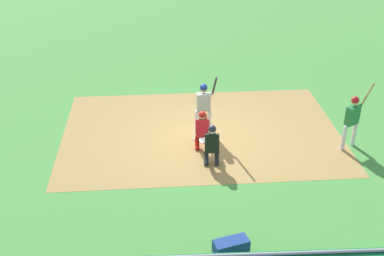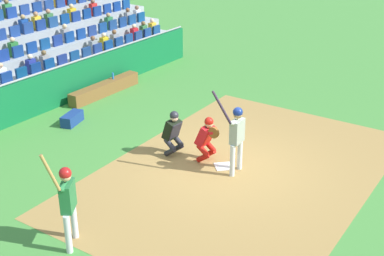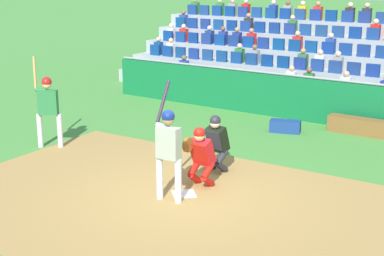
{
  "view_description": "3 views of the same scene",
  "coord_description": "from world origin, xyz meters",
  "px_view_note": "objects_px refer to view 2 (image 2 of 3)",
  "views": [
    {
      "loc": [
        -1.01,
        -13.99,
        8.1
      ],
      "look_at": [
        -0.39,
        -1.19,
        1.08
      ],
      "focal_mm": 46.18,
      "sensor_mm": 36.0,
      "label": 1
    },
    {
      "loc": [
        10.53,
        6.45,
        6.68
      ],
      "look_at": [
        0.51,
        -0.65,
        1.13
      ],
      "focal_mm": 50.12,
      "sensor_mm": 36.0,
      "label": 2
    },
    {
      "loc": [
        -6.08,
        8.66,
        4.25
      ],
      "look_at": [
        0.23,
        -0.62,
        1.19
      ],
      "focal_mm": 53.75,
      "sensor_mm": 36.0,
      "label": 3
    }
  ],
  "objects_px": {
    "batter_at_plate": "(237,133)",
    "on_deck_batter": "(67,198)",
    "equipment_duffel_bag": "(72,119)",
    "home_plate_marker": "(223,166)",
    "dugout_bench": "(105,89)",
    "water_bottle_on_bench": "(113,76)",
    "home_plate_umpire": "(173,131)",
    "catcher_crouching": "(207,137)"
  },
  "relations": [
    {
      "from": "batter_at_plate",
      "to": "on_deck_batter",
      "type": "relative_size",
      "value": 0.99
    },
    {
      "from": "batter_at_plate",
      "to": "equipment_duffel_bag",
      "type": "xyz_separation_m",
      "value": [
        0.25,
        -5.7,
        -0.95
      ]
    },
    {
      "from": "home_plate_marker",
      "to": "dugout_bench",
      "type": "bearing_deg",
      "value": -108.74
    },
    {
      "from": "batter_at_plate",
      "to": "water_bottle_on_bench",
      "type": "bearing_deg",
      "value": -111.73
    },
    {
      "from": "batter_at_plate",
      "to": "home_plate_umpire",
      "type": "bearing_deg",
      "value": -86.67
    },
    {
      "from": "on_deck_batter",
      "to": "batter_at_plate",
      "type": "bearing_deg",
      "value": 165.91
    },
    {
      "from": "dugout_bench",
      "to": "equipment_duffel_bag",
      "type": "bearing_deg",
      "value": 21.32
    },
    {
      "from": "catcher_crouching",
      "to": "dugout_bench",
      "type": "height_order",
      "value": "catcher_crouching"
    },
    {
      "from": "home_plate_umpire",
      "to": "on_deck_batter",
      "type": "height_order",
      "value": "on_deck_batter"
    },
    {
      "from": "catcher_crouching",
      "to": "home_plate_umpire",
      "type": "bearing_deg",
      "value": -77.46
    },
    {
      "from": "dugout_bench",
      "to": "equipment_duffel_bag",
      "type": "distance_m",
      "value": 2.63
    },
    {
      "from": "batter_at_plate",
      "to": "home_plate_umpire",
      "type": "relative_size",
      "value": 1.71
    },
    {
      "from": "batter_at_plate",
      "to": "dugout_bench",
      "type": "height_order",
      "value": "batter_at_plate"
    },
    {
      "from": "equipment_duffel_bag",
      "to": "on_deck_batter",
      "type": "relative_size",
      "value": 0.37
    },
    {
      "from": "catcher_crouching",
      "to": "on_deck_batter",
      "type": "relative_size",
      "value": 0.57
    },
    {
      "from": "home_plate_umpire",
      "to": "water_bottle_on_bench",
      "type": "relative_size",
      "value": 5.59
    },
    {
      "from": "catcher_crouching",
      "to": "home_plate_umpire",
      "type": "distance_m",
      "value": 0.97
    },
    {
      "from": "home_plate_marker",
      "to": "catcher_crouching",
      "type": "bearing_deg",
      "value": -92.48
    },
    {
      "from": "home_plate_umpire",
      "to": "home_plate_marker",
      "type": "bearing_deg",
      "value": 97.14
    },
    {
      "from": "home_plate_marker",
      "to": "batter_at_plate",
      "type": "xyz_separation_m",
      "value": [
        0.08,
        0.4,
        1.1
      ]
    },
    {
      "from": "water_bottle_on_bench",
      "to": "on_deck_batter",
      "type": "xyz_separation_m",
      "value": [
        7.19,
        5.54,
        0.55
      ]
    },
    {
      "from": "home_plate_marker",
      "to": "dugout_bench",
      "type": "xyz_separation_m",
      "value": [
        -2.12,
        -6.25,
        0.2
      ]
    },
    {
      "from": "catcher_crouching",
      "to": "dugout_bench",
      "type": "xyz_separation_m",
      "value": [
        -2.1,
        -5.71,
        -0.5
      ]
    },
    {
      "from": "home_plate_marker",
      "to": "catcher_crouching",
      "type": "distance_m",
      "value": 0.89
    },
    {
      "from": "home_plate_marker",
      "to": "home_plate_umpire",
      "type": "xyz_separation_m",
      "value": [
        0.19,
        -1.49,
        0.69
      ]
    },
    {
      "from": "home_plate_marker",
      "to": "home_plate_umpire",
      "type": "height_order",
      "value": "home_plate_umpire"
    },
    {
      "from": "home_plate_marker",
      "to": "equipment_duffel_bag",
      "type": "xyz_separation_m",
      "value": [
        0.32,
        -5.3,
        0.15
      ]
    },
    {
      "from": "batter_at_plate",
      "to": "water_bottle_on_bench",
      "type": "xyz_separation_m",
      "value": [
        -2.66,
        -6.67,
        -0.56
      ]
    },
    {
      "from": "batter_at_plate",
      "to": "catcher_crouching",
      "type": "height_order",
      "value": "batter_at_plate"
    },
    {
      "from": "water_bottle_on_bench",
      "to": "home_plate_marker",
      "type": "bearing_deg",
      "value": 67.63
    },
    {
      "from": "batter_at_plate",
      "to": "equipment_duffel_bag",
      "type": "distance_m",
      "value": 5.78
    },
    {
      "from": "water_bottle_on_bench",
      "to": "on_deck_batter",
      "type": "height_order",
      "value": "on_deck_batter"
    },
    {
      "from": "home_plate_umpire",
      "to": "water_bottle_on_bench",
      "type": "bearing_deg",
      "value": -120.09
    },
    {
      "from": "equipment_duffel_bag",
      "to": "dugout_bench",
      "type": "bearing_deg",
      "value": -175.59
    },
    {
      "from": "home_plate_umpire",
      "to": "equipment_duffel_bag",
      "type": "xyz_separation_m",
      "value": [
        0.14,
        -3.8,
        -0.54
      ]
    },
    {
      "from": "catcher_crouching",
      "to": "home_plate_umpire",
      "type": "height_order",
      "value": "home_plate_umpire"
    },
    {
      "from": "dugout_bench",
      "to": "catcher_crouching",
      "type": "bearing_deg",
      "value": 69.82
    },
    {
      "from": "dugout_bench",
      "to": "water_bottle_on_bench",
      "type": "xyz_separation_m",
      "value": [
        -0.46,
        -0.02,
        0.34
      ]
    },
    {
      "from": "equipment_duffel_bag",
      "to": "batter_at_plate",
      "type": "bearing_deg",
      "value": 75.57
    },
    {
      "from": "batter_at_plate",
      "to": "catcher_crouching",
      "type": "distance_m",
      "value": 1.03
    },
    {
      "from": "home_plate_marker",
      "to": "on_deck_batter",
      "type": "distance_m",
      "value": 4.79
    },
    {
      "from": "dugout_bench",
      "to": "batter_at_plate",
      "type": "bearing_deg",
      "value": 71.71
    }
  ]
}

